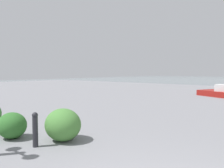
# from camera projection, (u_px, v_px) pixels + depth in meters

# --- Properties ---
(bollard_near) EXTENTS (0.13, 0.13, 0.79)m
(bollard_near) POSITION_uv_depth(u_px,v_px,m) (35.00, 129.00, 4.98)
(bollard_near) COLOR #232328
(bollard_near) RESTS_ON ground
(shrub_round) EXTENTS (0.93, 0.84, 0.79)m
(shrub_round) POSITION_uv_depth(u_px,v_px,m) (63.00, 125.00, 5.42)
(shrub_round) COLOR #477F38
(shrub_round) RESTS_ON ground
(shrub_tall) EXTENTS (0.78, 0.70, 0.66)m
(shrub_tall) POSITION_uv_depth(u_px,v_px,m) (12.00, 125.00, 5.62)
(shrub_tall) COLOR #2D6628
(shrub_tall) RESTS_ON ground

